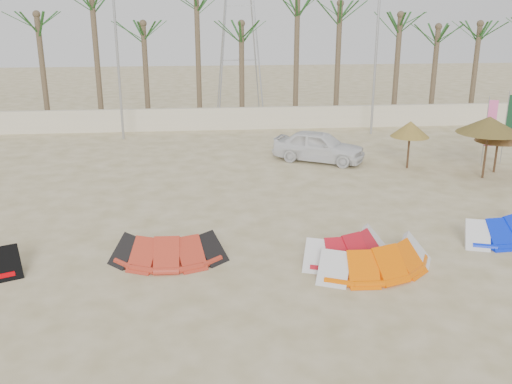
{
  "coord_description": "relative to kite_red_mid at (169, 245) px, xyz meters",
  "views": [
    {
      "loc": [
        -1.68,
        -11.39,
        7.03
      ],
      "look_at": [
        0.0,
        6.0,
        1.3
      ],
      "focal_mm": 40.0,
      "sensor_mm": 36.0,
      "label": 1
    }
  ],
  "objects": [
    {
      "name": "ground",
      "position": [
        2.75,
        -4.04,
        -0.42
      ],
      "size": [
        120.0,
        120.0,
        0.0
      ],
      "primitive_type": "plane",
      "color": "beige",
      "rests_on": "ground"
    },
    {
      "name": "boundary_wall",
      "position": [
        2.75,
        17.96,
        0.23
      ],
      "size": [
        60.0,
        0.3,
        1.3
      ],
      "primitive_type": "cube",
      "color": "beige",
      "rests_on": "ground"
    },
    {
      "name": "palm_line",
      "position": [
        3.41,
        19.46,
        6.03
      ],
      "size": [
        52.0,
        4.0,
        7.7
      ],
      "color": "brown",
      "rests_on": "ground"
    },
    {
      "name": "lamp_b",
      "position": [
        -3.22,
        15.96,
        5.35
      ],
      "size": [
        1.25,
        0.14,
        11.0
      ],
      "color": "#A5A8AD",
      "rests_on": "ground"
    },
    {
      "name": "lamp_c",
      "position": [
        10.78,
        15.96,
        5.35
      ],
      "size": [
        1.25,
        0.14,
        11.0
      ],
      "color": "#A5A8AD",
      "rests_on": "ground"
    },
    {
      "name": "pylon",
      "position": [
        3.75,
        23.96,
        -0.42
      ],
      "size": [
        3.0,
        3.0,
        14.0
      ],
      "primitive_type": null,
      "color": "#A5A8AD",
      "rests_on": "ground"
    },
    {
      "name": "kite_red_mid",
      "position": [
        0.0,
        0.0,
        0.0
      ],
      "size": [
        3.25,
        1.61,
        0.9
      ],
      "color": "#BA331F",
      "rests_on": "ground"
    },
    {
      "name": "kite_red_right",
      "position": [
        5.16,
        -0.39,
        -0.0
      ],
      "size": [
        3.32,
        2.42,
        0.9
      ],
      "color": "red",
      "rests_on": "ground"
    },
    {
      "name": "kite_orange",
      "position": [
        5.78,
        -1.14,
        0.0
      ],
      "size": [
        3.91,
        2.53,
        0.9
      ],
      "color": "#FF6400",
      "rests_on": "ground"
    },
    {
      "name": "kite_blue",
      "position": [
        10.48,
        0.74,
        0.0
      ],
      "size": [
        3.64,
        2.62,
        0.9
      ],
      "color": "#0624E4",
      "rests_on": "ground"
    },
    {
      "name": "parasol_left",
      "position": [
        10.3,
        8.73,
        1.38
      ],
      "size": [
        1.74,
        1.74,
        2.15
      ],
      "color": "#4C331E",
      "rests_on": "ground"
    },
    {
      "name": "parasol_mid",
      "position": [
        12.98,
        6.9,
        1.88
      ],
      "size": [
        2.66,
        2.66,
        2.66
      ],
      "color": "#4C331E",
      "rests_on": "ground"
    },
    {
      "name": "parasol_right",
      "position": [
        13.89,
        7.68,
        1.32
      ],
      "size": [
        1.98,
        1.98,
        2.1
      ],
      "color": "#4C331E",
      "rests_on": "ground"
    },
    {
      "name": "flag_pink",
      "position": [
        13.98,
        8.74,
        1.49
      ],
      "size": [
        0.45,
        0.08,
        3.21
      ],
      "color": "#A5A8AD",
      "rests_on": "ground"
    },
    {
      "name": "flag_green",
      "position": [
        15.07,
        9.06,
        1.59
      ],
      "size": [
        0.45,
        0.08,
        3.38
      ],
      "color": "#A5A8AD",
      "rests_on": "ground"
    },
    {
      "name": "car",
      "position": [
        6.53,
        10.29,
        0.31
      ],
      "size": [
        4.58,
        3.58,
        1.46
      ],
      "primitive_type": "imported",
      "rotation": [
        0.0,
        0.0,
        1.07
      ],
      "color": "white",
      "rests_on": "ground"
    }
  ]
}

